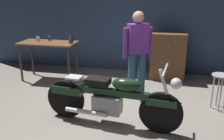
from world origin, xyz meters
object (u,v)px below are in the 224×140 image
at_px(motorcycle, 111,98).
at_px(person_standing, 137,51).
at_px(wooden_dresser, 168,56).
at_px(mug_white_ceramic, 38,39).
at_px(shop_stool, 221,82).
at_px(mug_black_matte, 71,40).
at_px(mug_blue_enamel, 49,38).
at_px(bottle, 70,39).

relative_size(motorcycle, person_standing, 1.31).
bearing_deg(wooden_dresser, mug_white_ceramic, -170.04).
height_order(motorcycle, person_standing, person_standing).
bearing_deg(mug_white_ceramic, shop_stool, -12.97).
bearing_deg(mug_black_matte, wooden_dresser, 13.38).
bearing_deg(person_standing, mug_blue_enamel, -44.89).
bearing_deg(wooden_dresser, mug_black_matte, -166.62).
height_order(wooden_dresser, mug_white_ceramic, wooden_dresser).
relative_size(shop_stool, bottle, 2.66).
bearing_deg(person_standing, shop_stool, 143.57).
relative_size(shop_stool, mug_blue_enamel, 6.28).
xyz_separation_m(person_standing, mug_black_matte, (-1.60, 0.64, 0.03)).
bearing_deg(motorcycle, wooden_dresser, 76.22).
bearing_deg(bottle, mug_white_ceramic, 170.78).
height_order(mug_white_ceramic, mug_black_matte, mug_black_matte).
distance_m(mug_black_matte, bottle, 0.16).
relative_size(mug_white_ceramic, mug_blue_enamel, 1.03).
height_order(shop_stool, wooden_dresser, wooden_dresser).
relative_size(person_standing, mug_black_matte, 13.75).
xyz_separation_m(wooden_dresser, mug_blue_enamel, (-2.78, -0.42, 0.40)).
distance_m(mug_white_ceramic, mug_black_matte, 0.83).
distance_m(motorcycle, mug_blue_enamel, 2.78).
height_order(mug_blue_enamel, mug_black_matte, mug_black_matte).
xyz_separation_m(mug_white_ceramic, mug_black_matte, (0.83, 0.01, 0.01)).
bearing_deg(motorcycle, mug_white_ceramic, 145.80).
relative_size(person_standing, mug_white_ceramic, 15.92).
relative_size(wooden_dresser, bottle, 4.56).
distance_m(motorcycle, mug_black_matte, 2.34).
bearing_deg(shop_stool, wooden_dresser, 122.09).
height_order(person_standing, mug_blue_enamel, person_standing).
distance_m(shop_stool, mug_blue_enamel, 3.84).
xyz_separation_m(motorcycle, wooden_dresser, (0.85, 2.36, 0.10)).
xyz_separation_m(person_standing, mug_blue_enamel, (-2.18, 0.74, 0.02)).
bearing_deg(shop_stool, bottle, 165.99).
distance_m(mug_blue_enamel, bottle, 0.67).
distance_m(motorcycle, wooden_dresser, 2.51).
bearing_deg(mug_blue_enamel, mug_black_matte, -9.53).
bearing_deg(motorcycle, mug_blue_enamel, 140.79).
xyz_separation_m(mug_white_ceramic, bottle, (0.87, -0.14, 0.05)).
bearing_deg(motorcycle, person_standing, 84.26).
distance_m(person_standing, mug_black_matte, 1.72).
height_order(person_standing, wooden_dresser, person_standing).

